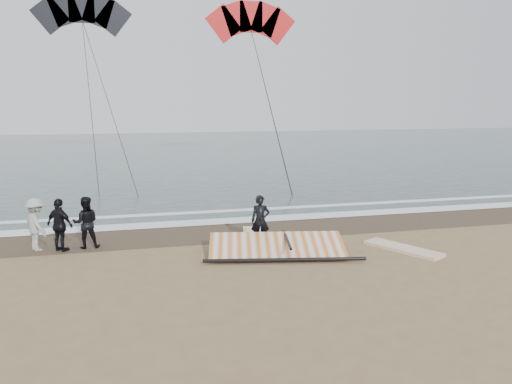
{
  "coord_description": "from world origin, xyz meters",
  "views": [
    {
      "loc": [
        -3.19,
        -11.67,
        4.35
      ],
      "look_at": [
        0.43,
        3.0,
        1.6
      ],
      "focal_mm": 35.0,
      "sensor_mm": 36.0,
      "label": 1
    }
  ],
  "objects_px": {
    "board_cream": "(254,236)",
    "sail_rig": "(273,247)",
    "man_main": "(260,221)",
    "board_white": "(403,249)"
  },
  "relations": [
    {
      "from": "man_main",
      "to": "board_white",
      "type": "distance_m",
      "value": 4.33
    },
    {
      "from": "man_main",
      "to": "board_white",
      "type": "relative_size",
      "value": 0.66
    },
    {
      "from": "board_white",
      "to": "sail_rig",
      "type": "xyz_separation_m",
      "value": [
        -3.84,
        0.56,
        0.15
      ]
    },
    {
      "from": "board_cream",
      "to": "sail_rig",
      "type": "bearing_deg",
      "value": -74.12
    },
    {
      "from": "man_main",
      "to": "sail_rig",
      "type": "distance_m",
      "value": 1.12
    },
    {
      "from": "board_white",
      "to": "sail_rig",
      "type": "bearing_deg",
      "value": 143.19
    },
    {
      "from": "board_white",
      "to": "board_cream",
      "type": "height_order",
      "value": "board_cream"
    },
    {
      "from": "board_cream",
      "to": "sail_rig",
      "type": "relative_size",
      "value": 0.53
    },
    {
      "from": "board_white",
      "to": "sail_rig",
      "type": "relative_size",
      "value": 0.54
    },
    {
      "from": "sail_rig",
      "to": "man_main",
      "type": "bearing_deg",
      "value": 99.01
    }
  ]
}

